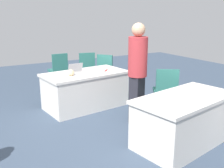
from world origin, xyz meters
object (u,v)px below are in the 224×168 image
(laptop_silver, at_px, (77,72))
(person_presenter, at_px, (137,68))
(chair_aisle, at_px, (86,67))
(yarn_ball, at_px, (71,73))
(table_mid_left, at_px, (184,120))
(chair_near_front, at_px, (166,89))
(chair_tucked_left, at_px, (59,68))
(table_foreground, at_px, (86,90))
(chair_tucked_right, at_px, (107,70))
(scissors_red, at_px, (106,70))

(laptop_silver, bearing_deg, person_presenter, 118.72)
(chair_aisle, bearing_deg, yarn_ball, -109.71)
(table_mid_left, bearing_deg, chair_near_front, -115.69)
(table_mid_left, distance_m, chair_near_front, 1.10)
(chair_tucked_left, distance_m, yarn_ball, 1.86)
(table_foreground, distance_m, yarn_ball, 0.60)
(table_mid_left, xyz_separation_m, chair_tucked_right, (-0.34, -3.09, 0.18))
(laptop_silver, bearing_deg, table_foreground, -170.07)
(chair_tucked_left, relative_size, chair_tucked_right, 0.99)
(table_mid_left, distance_m, scissors_red, 2.24)
(chair_tucked_right, height_order, chair_aisle, chair_aisle)
(table_mid_left, relative_size, yarn_ball, 13.41)
(table_foreground, distance_m, chair_tucked_right, 1.30)
(table_foreground, relative_size, chair_tucked_right, 1.89)
(chair_tucked_right, height_order, laptop_silver, chair_tucked_right)
(table_foreground, height_order, person_presenter, person_presenter)
(chair_aisle, bearing_deg, table_foreground, -101.36)
(person_presenter, relative_size, laptop_silver, 5.60)
(table_foreground, height_order, chair_tucked_right, chair_tucked_right)
(person_presenter, bearing_deg, yarn_ball, -76.77)
(table_mid_left, bearing_deg, person_presenter, -81.42)
(table_foreground, xyz_separation_m, person_presenter, (-0.49, 1.21, 0.64))
(chair_tucked_right, height_order, person_presenter, person_presenter)
(chair_tucked_right, xyz_separation_m, person_presenter, (0.49, 2.04, 0.46))
(table_foreground, distance_m, scissors_red, 0.61)
(table_foreground, xyz_separation_m, chair_tucked_left, (0.03, -1.65, 0.17))
(table_mid_left, relative_size, scissors_red, 9.85)
(chair_tucked_left, bearing_deg, chair_near_front, -69.62)
(chair_near_front, height_order, chair_tucked_right, chair_near_front)
(table_foreground, height_order, chair_aisle, chair_aisle)
(laptop_silver, bearing_deg, chair_near_front, 135.21)
(chair_near_front, bearing_deg, chair_tucked_right, 126.72)
(scissors_red, bearing_deg, table_mid_left, 47.64)
(chair_near_front, height_order, chair_aisle, chair_near_front)
(laptop_silver, relative_size, scissors_red, 1.80)
(table_mid_left, height_order, chair_tucked_left, chair_tucked_left)
(person_presenter, height_order, laptop_silver, person_presenter)
(yarn_ball, height_order, scissors_red, yarn_ball)
(chair_aisle, height_order, scissors_red, chair_aisle)
(table_mid_left, bearing_deg, yarn_ball, -64.09)
(chair_aisle, xyz_separation_m, laptop_silver, (0.84, 1.43, 0.24))
(table_mid_left, height_order, chair_aisle, chair_aisle)
(chair_tucked_left, distance_m, chair_aisle, 0.74)
(chair_tucked_left, distance_m, scissors_red, 1.80)
(chair_tucked_left, bearing_deg, laptop_silver, -96.18)
(scissors_red, bearing_deg, laptop_silver, -48.52)
(table_foreground, relative_size, table_mid_left, 1.04)
(chair_aisle, height_order, person_presenter, person_presenter)
(yarn_ball, bearing_deg, chair_near_front, 143.04)
(chair_tucked_left, bearing_deg, yarn_ball, -101.69)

